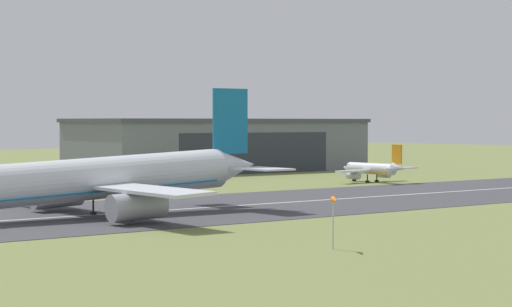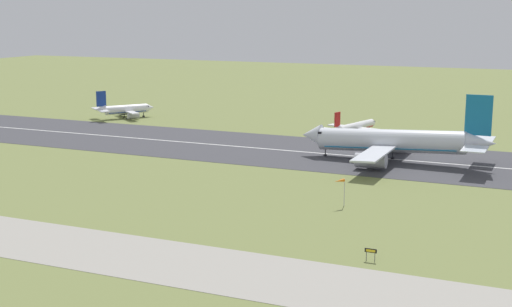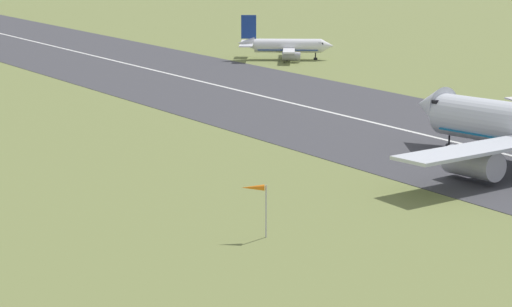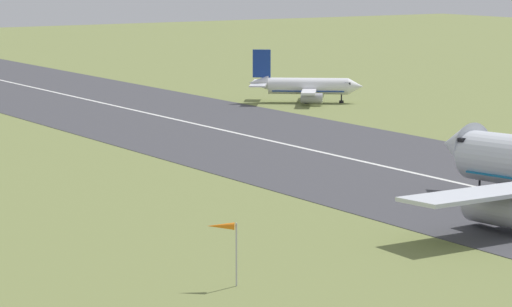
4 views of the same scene
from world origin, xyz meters
name	(u,v)px [view 3 (image 3 of 4)]	position (x,y,z in m)	size (l,w,h in m)	color
ground_plane	(103,250)	(0.00, 59.76, 0.00)	(718.67, 718.67, 0.00)	olive
airplane_parked_centre	(286,46)	(-93.84, 151.15, 2.93)	(19.03, 20.69, 9.63)	white
windsock_pole	(254,190)	(4.99, 73.16, 4.63)	(1.75, 2.18, 5.19)	#B7B7BC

